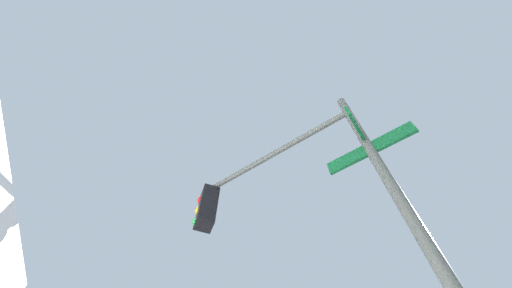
% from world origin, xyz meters
% --- Properties ---
extents(traffic_signal_near, '(2.88, 2.09, 5.48)m').
position_xyz_m(traffic_signal_near, '(-6.03, -6.74, 3.89)').
color(traffic_signal_near, '#474C47').
rests_on(traffic_signal_near, ground_plane).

